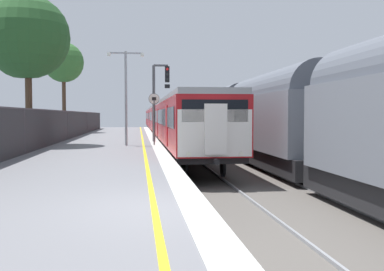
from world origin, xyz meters
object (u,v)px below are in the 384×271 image
Objects in this scene: speed_limit_sign at (154,112)px; background_tree_left at (26,40)px; signal_gantry at (158,93)px; commuter_train_at_platform at (164,119)px; platform_lamp_mid at (126,89)px; freight_train_adjacent_track at (244,116)px; background_tree_centre at (64,64)px.

speed_limit_sign is 8.06m from background_tree_left.
commuter_train_at_platform is at bearing 85.58° from signal_gantry.
platform_lamp_mid is 6.15m from background_tree_left.
commuter_train_at_platform is at bearing 67.79° from background_tree_left.
signal_gantry is 8.30m from background_tree_left.
signal_gantry is at bearing 83.50° from speed_limit_sign.
background_tree_centre reaches higher than freight_train_adjacent_track.
commuter_train_at_platform is 1.24× the size of freight_train_adjacent_track.
background_tree_centre is (-7.95, 19.36, 4.79)m from speed_limit_sign.
freight_train_adjacent_track is at bearing -3.60° from signal_gantry.
background_tree_centre reaches higher than platform_lamp_mid.
background_tree_left reaches higher than platform_lamp_mid.
background_tree_left is (-5.45, 0.86, 2.71)m from platform_lamp_mid.
commuter_train_at_platform is 22.14× the size of speed_limit_sign.
platform_lamp_mid is 0.63× the size of background_tree_left.
background_tree_left is (-6.99, 0.67, 3.95)m from speed_limit_sign.
platform_lamp_mid is (-3.39, -22.50, 1.81)m from commuter_train_at_platform.
commuter_train_at_platform is 11.54m from background_tree_centre.
commuter_train_at_platform is 7.73× the size of background_tree_left.
platform_lamp_mid is at bearing -156.82° from freight_train_adjacent_track.
background_tree_centre is (-0.96, 18.70, 0.84)m from background_tree_left.
background_tree_left is at bearing -160.25° from signal_gantry.
signal_gantry is 1.69× the size of speed_limit_sign.
freight_train_adjacent_track is 8.18m from platform_lamp_mid.
signal_gantry is (-1.47, -19.00, 1.77)m from commuter_train_at_platform.
freight_train_adjacent_track is 9.93× the size of platform_lamp_mid.
signal_gantry is 0.94× the size of platform_lamp_mid.
speed_limit_sign is (-0.38, -3.31, -1.21)m from signal_gantry.
signal_gantry is 3.55m from speed_limit_sign.
freight_train_adjacent_track is 5.67m from signal_gantry.
signal_gantry is at bearing 61.32° from platform_lamp_mid.
speed_limit_sign is 21.47m from background_tree_centre.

